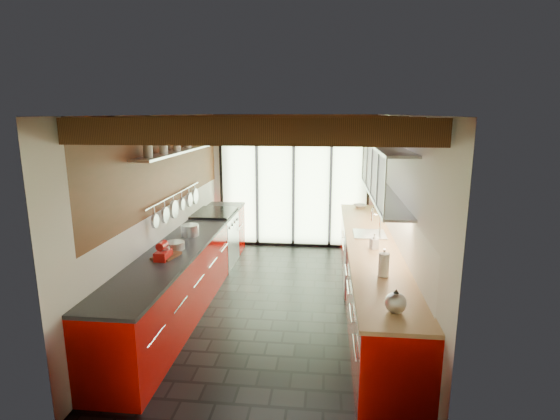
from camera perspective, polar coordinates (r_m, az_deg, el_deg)
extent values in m
plane|color=black|center=(6.35, -0.23, -11.88)|extent=(5.50, 5.50, 0.00)
plane|color=silver|center=(8.62, 1.80, 3.70)|extent=(3.20, 0.00, 3.20)
plane|color=silver|center=(3.34, -5.60, -10.92)|extent=(3.20, 0.00, 3.20)
plane|color=silver|center=(6.31, -14.83, -0.01)|extent=(0.00, 5.50, 5.50)
plane|color=silver|center=(5.97, 15.20, -0.72)|extent=(0.00, 5.50, 5.50)
plane|color=#472814|center=(5.78, -0.25, 12.29)|extent=(5.50, 5.50, 0.00)
cube|color=#593316|center=(3.56, -4.36, 10.16)|extent=(3.14, 0.14, 0.22)
cube|color=#593316|center=(4.44, -2.22, 10.66)|extent=(3.14, 0.14, 0.22)
cube|color=#593316|center=(5.34, -0.80, 10.98)|extent=(3.14, 0.14, 0.22)
cube|color=#593316|center=(6.23, 0.22, 11.21)|extent=(3.14, 0.14, 0.22)
cube|color=#593316|center=(7.13, 0.99, 11.37)|extent=(3.14, 0.14, 0.22)
cube|color=#593316|center=(8.02, 1.58, 11.50)|extent=(3.14, 0.14, 0.22)
cube|color=brown|center=(8.48, 1.83, 10.68)|extent=(3.14, 0.06, 0.50)
plane|color=brown|center=(6.38, -14.28, 6.31)|extent=(0.00, 4.90, 4.90)
plane|color=#C6EAAD|center=(8.65, 1.78, 2.21)|extent=(2.90, 0.00, 2.90)
cube|color=black|center=(8.86, -7.63, 2.35)|extent=(0.05, 0.04, 2.15)
cube|color=black|center=(8.64, 11.41, 1.96)|extent=(0.05, 0.04, 2.15)
cube|color=black|center=(8.60, 1.76, 2.16)|extent=(0.06, 0.05, 2.15)
cube|color=black|center=(8.47, 1.81, 9.32)|extent=(2.90, 0.05, 0.06)
cylinder|color=#B8160E|center=(8.44, 1.81, 10.67)|extent=(0.34, 0.04, 0.34)
cylinder|color=beige|center=(8.42, 1.80, 10.67)|extent=(0.28, 0.02, 0.28)
cube|color=#AF0500|center=(6.44, -11.68, -7.56)|extent=(0.65, 5.00, 0.88)
cube|color=black|center=(6.30, -11.86, -3.63)|extent=(0.68, 5.00, 0.04)
cube|color=silver|center=(7.76, -8.44, -3.95)|extent=(0.66, 0.90, 0.90)
cube|color=black|center=(7.64, -8.56, -0.42)|extent=(0.65, 0.90, 0.06)
cube|color=#AF0500|center=(6.18, 11.73, -8.44)|extent=(0.65, 5.00, 0.88)
cube|color=#A58350|center=(6.03, 11.93, -4.36)|extent=(0.68, 5.00, 0.04)
cube|color=white|center=(6.53, 8.50, -7.15)|extent=(0.02, 0.60, 0.84)
cube|color=silver|center=(6.41, 11.59, -3.11)|extent=(0.45, 0.52, 0.02)
cylinder|color=silver|center=(6.38, 12.96, -1.62)|extent=(0.02, 0.02, 0.34)
torus|color=silver|center=(6.33, 12.50, -0.11)|extent=(0.14, 0.02, 0.14)
plane|color=silver|center=(6.13, 11.92, 5.00)|extent=(0.00, 3.00, 3.00)
cube|color=#9EA0A5|center=(6.20, 13.34, 1.88)|extent=(0.34, 3.00, 0.03)
cube|color=#9EA0A5|center=(6.11, 13.66, 8.06)|extent=(0.34, 3.00, 0.03)
cylinder|color=silver|center=(6.53, -13.50, 2.01)|extent=(0.02, 2.20, 0.02)
cube|color=silver|center=(6.33, -13.32, 7.45)|extent=(0.28, 2.60, 0.03)
cylinder|color=silver|center=(5.73, -16.01, -1.42)|extent=(0.04, 0.18, 0.18)
cylinder|color=silver|center=(6.05, -14.78, -0.63)|extent=(0.04, 0.22, 0.22)
cylinder|color=silver|center=(6.37, -13.67, 0.08)|extent=(0.04, 0.26, 0.26)
cylinder|color=silver|center=(6.69, -12.67, 0.72)|extent=(0.04, 0.18, 0.18)
cylinder|color=silver|center=(7.02, -11.76, 1.31)|extent=(0.04, 0.22, 0.22)
cylinder|color=silver|center=(7.30, -11.05, 1.77)|extent=(0.04, 0.26, 0.26)
cube|color=red|center=(5.40, -15.01, -5.71)|extent=(0.15, 0.25, 0.11)
cylinder|color=red|center=(5.35, -15.15, -4.50)|extent=(0.10, 0.16, 0.10)
cylinder|color=silver|center=(5.43, -14.86, -5.21)|extent=(0.13, 0.13, 0.11)
cylinder|color=silver|center=(6.33, -11.68, -2.60)|extent=(0.30, 0.30, 0.16)
cylinder|color=silver|center=(5.76, -13.59, -4.54)|extent=(0.26, 0.26, 0.10)
cube|color=brown|center=(5.50, -14.64, -5.80)|extent=(0.30, 0.38, 0.03)
sphere|color=silver|center=(4.02, 14.87, -11.52)|extent=(0.19, 0.19, 0.19)
cone|color=black|center=(3.98, 14.95, -10.16)|extent=(0.07, 0.07, 0.05)
cylinder|color=silver|center=(4.11, 14.66, -10.83)|extent=(0.02, 0.07, 0.04)
cylinder|color=white|center=(4.80, 13.40, -7.03)|extent=(0.13, 0.13, 0.25)
cylinder|color=silver|center=(4.75, 13.49, -5.27)|extent=(0.03, 0.03, 0.05)
imported|color=silver|center=(5.72, 12.21, -4.02)|extent=(0.12, 0.12, 0.20)
imported|color=silver|center=(8.19, 10.40, 0.53)|extent=(0.29, 0.29, 0.06)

